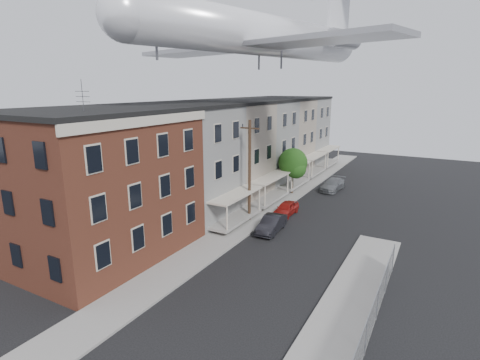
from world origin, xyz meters
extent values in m
cube|color=gray|center=(-5.50, 24.00, 0.06)|extent=(3.00, 62.00, 0.12)
cube|color=gray|center=(5.50, 6.00, 0.06)|extent=(3.00, 26.00, 0.12)
cube|color=gray|center=(-4.05, 24.00, 0.07)|extent=(0.15, 62.00, 0.14)
cube|color=gray|center=(4.05, 6.00, 0.07)|extent=(0.15, 26.00, 0.14)
cube|color=#3B1A12|center=(-12.00, 7.00, 5.00)|extent=(10.00, 12.00, 10.00)
cube|color=black|center=(-12.00, 7.00, 10.15)|extent=(10.30, 12.30, 0.30)
cube|color=beige|center=(-6.92, 7.00, 9.70)|extent=(0.16, 12.20, 0.60)
cylinder|color=#515156|center=(-10.00, 5.00, 11.15)|extent=(0.04, 0.04, 2.00)
cube|color=slate|center=(-12.00, 16.50, 5.00)|extent=(10.00, 7.00, 10.00)
cube|color=black|center=(-12.00, 16.50, 10.15)|extent=(10.25, 7.00, 0.30)
cube|color=gray|center=(-6.10, 16.50, 0.55)|extent=(1.80, 6.40, 0.25)
cube|color=beige|center=(-6.10, 16.50, 2.75)|extent=(1.90, 6.50, 0.15)
cube|color=#6F6557|center=(-12.00, 23.50, 5.00)|extent=(10.00, 7.00, 10.00)
cube|color=black|center=(-12.00, 23.50, 10.15)|extent=(10.25, 7.00, 0.30)
cube|color=gray|center=(-6.10, 23.50, 0.55)|extent=(1.80, 6.40, 0.25)
cube|color=beige|center=(-6.10, 23.50, 2.75)|extent=(1.90, 6.50, 0.15)
cube|color=slate|center=(-12.00, 30.50, 5.00)|extent=(10.00, 7.00, 10.00)
cube|color=black|center=(-12.00, 30.50, 10.15)|extent=(10.25, 7.00, 0.30)
cube|color=gray|center=(-6.10, 30.50, 0.55)|extent=(1.80, 6.40, 0.25)
cube|color=beige|center=(-6.10, 30.50, 2.75)|extent=(1.90, 6.50, 0.15)
cube|color=#6F6557|center=(-12.00, 37.50, 5.00)|extent=(10.00, 7.00, 10.00)
cube|color=black|center=(-12.00, 37.50, 10.15)|extent=(10.25, 7.00, 0.30)
cube|color=gray|center=(-6.10, 37.50, 0.55)|extent=(1.80, 6.40, 0.25)
cube|color=beige|center=(-6.10, 37.50, 2.75)|extent=(1.90, 6.50, 0.15)
cube|color=slate|center=(-12.00, 44.50, 5.00)|extent=(10.00, 7.00, 10.00)
cube|color=black|center=(-12.00, 44.50, 10.15)|extent=(10.25, 7.00, 0.30)
cube|color=gray|center=(-6.10, 44.50, 0.55)|extent=(1.80, 6.40, 0.25)
cube|color=beige|center=(-6.10, 44.50, 2.75)|extent=(1.90, 6.50, 0.15)
cylinder|color=gray|center=(7.00, 5.00, 0.95)|extent=(0.06, 0.06, 1.90)
cylinder|color=gray|center=(7.00, 8.00, 0.95)|extent=(0.06, 0.06, 1.90)
cylinder|color=gray|center=(7.00, 11.00, 0.95)|extent=(0.06, 0.06, 1.90)
cylinder|color=gray|center=(7.00, 14.00, 0.95)|extent=(0.06, 0.06, 1.90)
cube|color=gray|center=(7.00, 5.00, 1.85)|extent=(0.04, 18.00, 0.04)
cube|color=gray|center=(7.00, 5.00, 0.95)|extent=(0.02, 18.00, 1.80)
cylinder|color=black|center=(-5.60, 18.00, 4.50)|extent=(0.26, 0.26, 9.00)
cube|color=black|center=(-5.60, 18.00, 8.30)|extent=(1.80, 0.12, 0.12)
cylinder|color=black|center=(-6.30, 18.00, 8.50)|extent=(0.08, 0.08, 0.25)
cylinder|color=black|center=(-4.90, 18.00, 8.50)|extent=(0.08, 0.08, 0.25)
cylinder|color=black|center=(-5.40, 28.00, 1.20)|extent=(0.24, 0.24, 2.40)
sphere|color=#163A0F|center=(-5.40, 28.00, 3.60)|extent=(3.20, 3.20, 3.20)
sphere|color=#163A0F|center=(-4.90, 27.70, 3.04)|extent=(2.24, 2.24, 2.24)
imported|color=#A11914|center=(-3.29, 21.02, 0.63)|extent=(1.52, 3.70, 1.25)
imported|color=black|center=(-2.75, 16.52, 0.68)|extent=(1.69, 4.19, 1.35)
imported|color=slate|center=(-1.80, 31.72, 0.67)|extent=(2.18, 4.76, 1.35)
cylinder|color=white|center=(-5.96, 20.93, 16.10)|extent=(10.23, 26.22, 3.50)
sphere|color=white|center=(-9.38, 8.27, 16.10)|extent=(3.50, 3.50, 3.50)
cone|color=white|center=(-2.53, 33.58, 16.10)|extent=(4.23, 4.08, 3.50)
cube|color=#939399|center=(-6.38, 19.34, 15.00)|extent=(26.50, 11.28, 0.38)
cylinder|color=#939399|center=(-6.06, 30.57, 16.31)|extent=(2.83, 4.67, 1.75)
cylinder|color=#939399|center=(-1.00, 29.20, 16.31)|extent=(2.83, 4.67, 1.75)
cube|color=white|center=(-2.67, 33.05, 19.16)|extent=(1.35, 4.08, 6.12)
cylinder|color=#515156|center=(-8.81, 10.38, 14.13)|extent=(0.17, 0.17, 1.31)
camera|label=1|loc=(9.06, -10.28, 11.70)|focal=28.00mm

